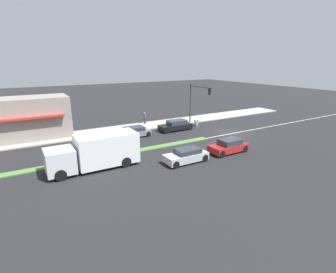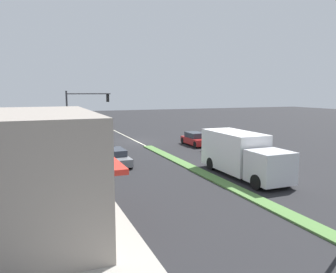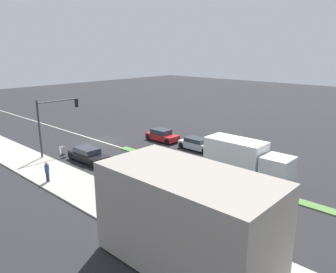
# 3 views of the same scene
# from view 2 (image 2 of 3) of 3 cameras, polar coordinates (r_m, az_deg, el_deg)

# --- Properties ---
(ground_plane) EXTENTS (160.00, 160.00, 0.00)m
(ground_plane) POSITION_cam_2_polar(r_m,az_deg,el_deg) (21.30, 8.50, -7.61)
(ground_plane) COLOR #232326
(sidewalk_right) EXTENTS (4.00, 73.00, 0.12)m
(sidewalk_right) POSITION_cam_2_polar(r_m,az_deg,el_deg) (18.10, -16.44, -10.45)
(sidewalk_right) COLOR #A8A399
(sidewalk_right) RESTS_ON ground
(median_strip) EXTENTS (0.90, 46.00, 0.10)m
(median_strip) POSITION_cam_2_polar(r_m,az_deg,el_deg) (14.71, 27.24, -15.41)
(median_strip) COLOR #568442
(median_strip) RESTS_ON ground
(lane_marking_center) EXTENTS (0.16, 60.00, 0.01)m
(lane_marking_center) POSITION_cam_2_polar(r_m,az_deg,el_deg) (37.59, -5.53, -0.83)
(lane_marking_center) COLOR beige
(lane_marking_center) RESTS_ON ground
(building_corner_store) EXTENTS (5.03, 8.72, 4.73)m
(building_corner_store) POSITION_cam_2_polar(r_m,az_deg,el_deg) (14.43, -21.56, -5.35)
(building_corner_store) COLOR gray
(building_corner_store) RESTS_ON sidewalk_right
(traffic_signal_main) EXTENTS (4.59, 0.34, 5.60)m
(traffic_signal_main) POSITION_cam_2_polar(r_m,az_deg,el_deg) (35.13, -14.87, 4.73)
(traffic_signal_main) COLOR #333338
(traffic_signal_main) RESTS_ON sidewalk_right
(pedestrian) EXTENTS (0.34, 0.34, 1.64)m
(pedestrian) POSITION_cam_2_polar(r_m,az_deg,el_deg) (29.07, -21.04, -1.92)
(pedestrian) COLOR #282D42
(pedestrian) RESTS_ON sidewalk_right
(warning_aframe_sign) EXTENTS (0.45, 0.53, 0.84)m
(warning_aframe_sign) POSITION_cam_2_polar(r_m,az_deg,el_deg) (35.23, -13.66, -0.90)
(warning_aframe_sign) COLOR silver
(warning_aframe_sign) RESTS_ON ground
(delivery_truck) EXTENTS (2.44, 7.50, 2.87)m
(delivery_truck) POSITION_cam_2_polar(r_m,az_deg,el_deg) (22.61, 12.64, -3.00)
(delivery_truck) COLOR silver
(delivery_truck) RESTS_ON ground
(suv_black) EXTENTS (1.80, 4.42, 1.34)m
(suv_black) POSITION_cam_2_polar(r_m,az_deg,el_deg) (31.60, -11.70, -1.43)
(suv_black) COLOR black
(suv_black) RESTS_ON ground
(sedan_silver) EXTENTS (1.72, 4.00, 1.26)m
(sedan_silver) POSITION_cam_2_polar(r_m,az_deg,el_deg) (30.24, 9.19, -1.83)
(sedan_silver) COLOR #B7BABF
(sedan_silver) RESTS_ON ground
(suv_grey) EXTENTS (1.80, 4.19, 1.21)m
(suv_grey) POSITION_cam_2_polar(r_m,az_deg,el_deg) (25.73, -9.25, -3.60)
(suv_grey) COLOR slate
(suv_grey) RESTS_ON ground
(hatchback_red) EXTENTS (1.78, 3.93, 1.36)m
(hatchback_red) POSITION_cam_2_polar(r_m,az_deg,el_deg) (34.66, 4.82, -0.47)
(hatchback_red) COLOR #AD1E1E
(hatchback_red) RESTS_ON ground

